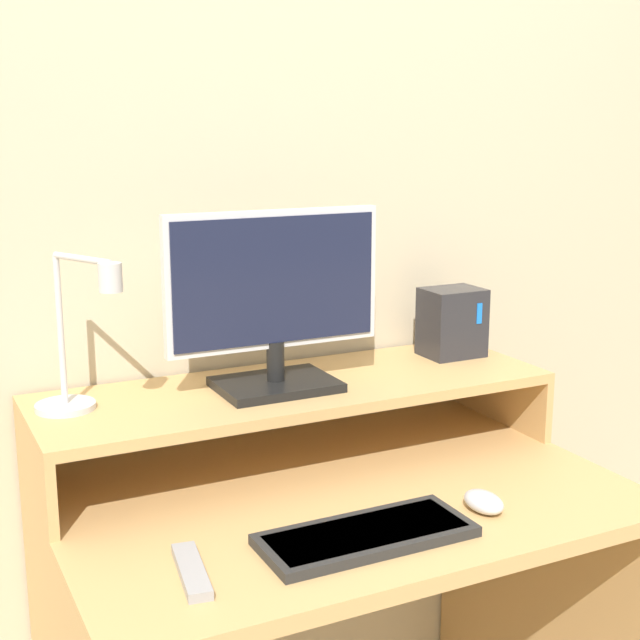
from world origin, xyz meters
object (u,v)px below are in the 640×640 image
keyboard (366,535)px  mouse (484,502)px  desk_lamp (78,351)px  router_dock (452,322)px  remote_control (192,571)px  monitor (275,299)px

keyboard → mouse: mouse is taller
desk_lamp → keyboard: size_ratio=0.82×
router_dock → remote_control: 0.92m
mouse → remote_control: size_ratio=0.52×
router_dock → mouse: 0.55m
keyboard → remote_control: size_ratio=2.12×
router_dock → mouse: router_dock is taller
keyboard → mouse: 0.25m
desk_lamp → router_dock: size_ratio=1.91×
remote_control → desk_lamp: bearing=101.7°
desk_lamp → mouse: (0.63, -0.39, -0.26)m
mouse → keyboard: bearing=-178.3°
desk_lamp → mouse: size_ratio=3.33×
mouse → remote_control: bearing=179.0°
mouse → router_dock: bearing=62.6°
keyboard → remote_control: 0.30m
keyboard → mouse: bearing=1.7°
monitor → keyboard: bearing=-91.0°
remote_control → mouse: bearing=-1.0°
monitor → router_dock: monitor is taller
router_dock → keyboard: size_ratio=0.43×
mouse → remote_control: mouse is taller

